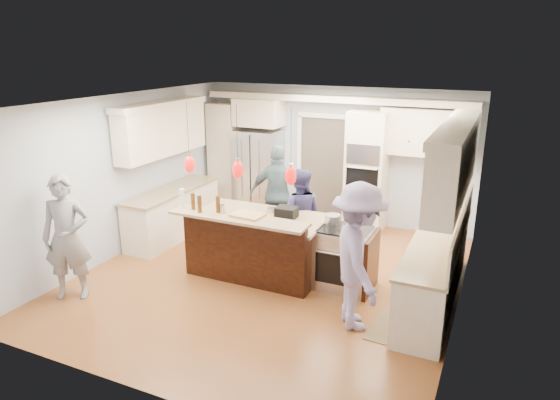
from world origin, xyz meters
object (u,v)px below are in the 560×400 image
Objects in this scene: person_bar_end at (67,238)px; person_far_left at (299,214)px; refrigerator at (258,173)px; kitchen_island at (258,243)px; island_range at (346,258)px.

person_bar_end is 1.16× the size of person_far_left.
refrigerator is 0.86× the size of kitchen_island.
refrigerator reaches higher than person_bar_end.
refrigerator is 1.00× the size of person_bar_end.
person_bar_end is (-0.75, -4.39, -0.00)m from refrigerator.
person_bar_end reaches higher than island_range.
refrigerator reaches higher than island_range.
person_bar_end is (-3.46, -1.90, 0.44)m from island_range.
refrigerator is at bearing 116.89° from kitchen_island.
kitchen_island is at bearing 49.36° from person_far_left.
person_far_left is at bearing -46.92° from refrigerator.
island_range is 1.29m from person_far_left.
person_far_left is at bearing 18.46° from person_bar_end.
kitchen_island is at bearing -63.11° from refrigerator.
island_range is at bearing 0.20° from person_bar_end.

